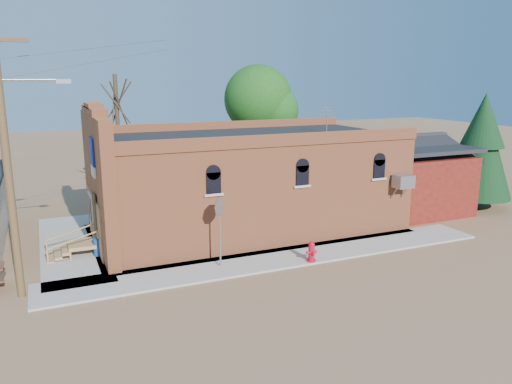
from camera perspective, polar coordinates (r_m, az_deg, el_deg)
name	(u,v)px	position (r m, az deg, el deg)	size (l,w,h in m)	color
ground	(256,272)	(19.34, 0.05, -9.15)	(120.00, 120.00, 0.00)	brown
sidewalk_south	(281,258)	(20.68, 2.89, -7.56)	(19.00, 2.20, 0.08)	#9E9991
sidewalk_west	(71,246)	(23.58, -20.34, -5.77)	(2.60, 10.00, 0.08)	#9E9991
brick_bar	(242,182)	(24.14, -1.59, 1.12)	(16.40, 7.97, 6.30)	#CC6A3E
red_shed	(405,169)	(29.23, 16.65, 2.50)	(5.40, 6.40, 4.30)	#5D1010
utility_pole	(8,158)	(17.84, -26.46, 3.55)	(3.12, 0.26, 9.00)	#4D3A1F
tree_bare_near	(116,102)	(29.76, -15.67, 9.91)	(2.80, 2.80, 7.65)	#402E24
tree_leafy	(258,99)	(32.73, 0.24, 10.54)	(4.40, 4.40, 8.15)	#402E24
evergreen_tree	(482,143)	(30.72, 24.39, 5.10)	(3.60, 3.60, 6.50)	#402E24
fire_hydrant	(311,252)	(20.18, 6.36, -6.79)	(0.47, 0.44, 0.83)	#AE091D
stop_sign	(220,213)	(19.11, -4.17, -2.44)	(0.58, 0.58, 2.78)	gray
trash_barrel	(99,247)	(21.76, -17.48, -5.96)	(0.48, 0.48, 0.74)	navy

